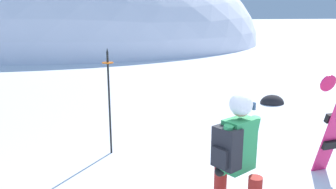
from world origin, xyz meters
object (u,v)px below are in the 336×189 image
Objects in this scene: rock_dark at (272,103)px; snowboarder_main at (236,164)px; spare_snowboard at (332,126)px; piste_marker_near at (109,95)px.

snowboarder_main is at bearing -128.54° from rock_dark.
spare_snowboard is 4.54m from rock_dark.
piste_marker_near is (-0.96, 2.88, 0.19)m from snowboarder_main.
piste_marker_near is 5.52m from rock_dark.
piste_marker_near is (-3.16, 1.94, 0.30)m from spare_snowboard.
snowboarder_main is at bearing -156.80° from spare_snowboard.
piste_marker_near is at bearing -156.61° from rock_dark.
snowboarder_main is 1.08× the size of spare_snowboard.
rock_dark is (4.00, 5.03, -0.92)m from snowboarder_main.
snowboarder_main is 0.89× the size of piste_marker_near.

